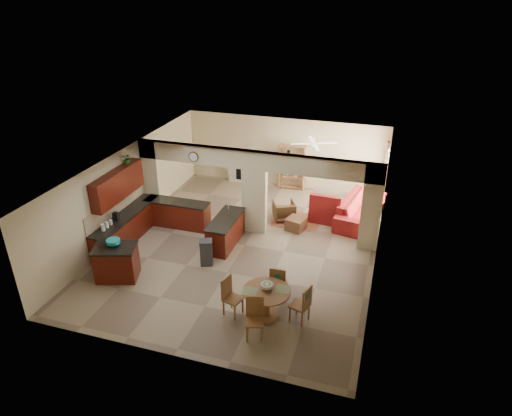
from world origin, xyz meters
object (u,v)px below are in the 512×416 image
(armchair, at_px, (284,210))
(kitchen_island, at_px, (117,262))
(sofa, at_px, (361,209))
(dining_table, at_px, (266,300))

(armchair, bearing_deg, kitchen_island, 26.91)
(sofa, bearing_deg, kitchen_island, 142.94)
(dining_table, bearing_deg, sofa, 74.17)
(armchair, bearing_deg, sofa, 169.75)
(kitchen_island, height_order, armchair, kitchen_island)
(sofa, bearing_deg, armchair, 116.99)
(kitchen_island, bearing_deg, armchair, 35.69)
(kitchen_island, distance_m, armchair, 6.01)
(kitchen_island, distance_m, dining_table, 4.46)
(sofa, relative_size, armchair, 3.92)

